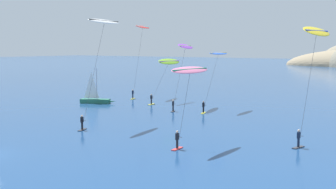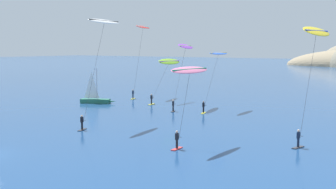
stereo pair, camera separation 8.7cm
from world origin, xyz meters
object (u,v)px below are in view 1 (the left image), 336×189
Objects in this scene: kitesurfer_purple at (185,50)px; kitesurfer_yellow at (315,39)px; sailboat_near at (97,99)px; kitesurfer_pink at (189,76)px; kitesurfer_lime at (168,64)px; kitesurfer_blue at (217,58)px; kitesurfer_white at (103,29)px; kitesurfer_red at (142,32)px.

kitesurfer_yellow is (23.18, -14.26, 1.16)m from kitesurfer_purple.
sailboat_near is at bearing 165.68° from kitesurfer_yellow.
kitesurfer_pink is at bearing -141.48° from kitesurfer_yellow.
kitesurfer_blue is at bearing -16.78° from kitesurfer_lime.
kitesurfer_blue is (19.40, 4.88, 6.92)m from sailboat_near.
kitesurfer_blue is 0.68× the size of kitesurfer_white.
kitesurfer_white is at bearing -43.87° from sailboat_near.
kitesurfer_purple is 0.87× the size of kitesurfer_yellow.
kitesurfer_yellow is (23.44, 3.64, -1.35)m from kitesurfer_white.
kitesurfer_red reaches higher than kitesurfer_blue.
kitesurfer_purple is 0.78× the size of kitesurfer_white.
kitesurfer_blue is 0.76× the size of kitesurfer_yellow.
sailboat_near is 16.79m from kitesurfer_purple.
kitesurfer_white is (-14.14, 3.77, 4.71)m from kitesurfer_pink.
kitesurfer_red is (-13.52, 6.94, 3.14)m from kitesurfer_purple.
sailboat_near is 21.17m from kitesurfer_blue.
sailboat_near is at bearing -136.14° from kitesurfer_lime.
kitesurfer_purple is at bearing -27.17° from kitesurfer_red.
sailboat_near is 16.25m from kitesurfer_red.
kitesurfer_red is at bearing 133.75° from kitesurfer_pink.
kitesurfer_blue is at bearing 140.94° from kitesurfer_yellow.
kitesurfer_red is (-36.69, 21.20, 1.98)m from kitesurfer_yellow.
kitesurfer_blue is at bearing 111.04° from kitesurfer_pink.
sailboat_near is at bearing -91.88° from kitesurfer_red.
kitesurfer_lime is 31.60m from kitesurfer_pink.
kitesurfer_blue reaches higher than sailboat_near.
sailboat_near is 39.37m from kitesurfer_yellow.
kitesurfer_blue is 19.25m from kitesurfer_white.
kitesurfer_white reaches higher than kitesurfer_yellow.
kitesurfer_yellow reaches higher than kitesurfer_blue.
kitesurfer_white is (13.63, -13.11, 10.61)m from sailboat_near.
kitesurfer_red reaches higher than sailboat_near.
kitesurfer_blue is at bearing 14.13° from sailboat_near.
kitesurfer_lime is 22.44m from kitesurfer_white.
kitesurfer_lime is 10.48m from kitesurfer_red.
kitesurfer_blue is 22.88m from kitesurfer_yellow.
kitesurfer_blue is 23.33m from kitesurfer_pink.
kitesurfer_white reaches higher than kitesurfer_pink.
kitesurfer_yellow is at bearing -30.01° from kitesurfer_red.
kitesurfer_white is (5.13, -21.28, 4.96)m from kitesurfer_lime.
kitesurfer_purple reaches higher than kitesurfer_pink.
kitesurfer_purple is 1.31× the size of kitesurfer_pink.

